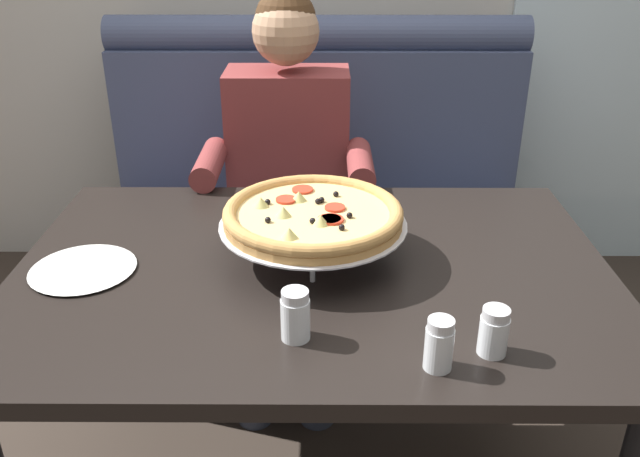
{
  "coord_description": "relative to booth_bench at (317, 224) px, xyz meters",
  "views": [
    {
      "loc": [
        0.02,
        -1.34,
        1.5
      ],
      "look_at": [
        0.02,
        0.01,
        0.84
      ],
      "focal_mm": 37.22,
      "sensor_mm": 36.0,
      "label": 1
    }
  ],
  "objects": [
    {
      "name": "booth_bench",
      "position": [
        0.0,
        0.0,
        0.0
      ],
      "size": [
        1.58,
        0.78,
        1.13
      ],
      "color": "#424C6B",
      "rests_on": "ground_plane"
    },
    {
      "name": "dining_table",
      "position": [
        0.0,
        -0.94,
        0.26
      ],
      "size": [
        1.38,
        0.95,
        0.74
      ],
      "color": "black",
      "rests_on": "ground_plane"
    },
    {
      "name": "diner_main",
      "position": [
        -0.09,
        -0.27,
        0.31
      ],
      "size": [
        0.54,
        0.64,
        1.27
      ],
      "color": "#2D3342",
      "rests_on": "ground_plane"
    },
    {
      "name": "pizza",
      "position": [
        -0.0,
        -0.9,
        0.45
      ],
      "size": [
        0.44,
        0.44,
        0.14
      ],
      "color": "silver",
      "rests_on": "dining_table"
    },
    {
      "name": "shaker_parmesan",
      "position": [
        -0.03,
        -1.22,
        0.39
      ],
      "size": [
        0.06,
        0.06,
        0.1
      ],
      "color": "white",
      "rests_on": "dining_table"
    },
    {
      "name": "shaker_pepper_flakes",
      "position": [
        0.23,
        -1.31,
        0.39
      ],
      "size": [
        0.05,
        0.05,
        0.1
      ],
      "color": "white",
      "rests_on": "dining_table"
    },
    {
      "name": "shaker_oregano",
      "position": [
        0.34,
        -1.27,
        0.39
      ],
      "size": [
        0.05,
        0.05,
        0.1
      ],
      "color": "white",
      "rests_on": "dining_table"
    },
    {
      "name": "plate_near_left",
      "position": [
        -0.53,
        -0.97,
        0.36
      ],
      "size": [
        0.24,
        0.24,
        0.02
      ],
      "color": "white",
      "rests_on": "dining_table"
    }
  ]
}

